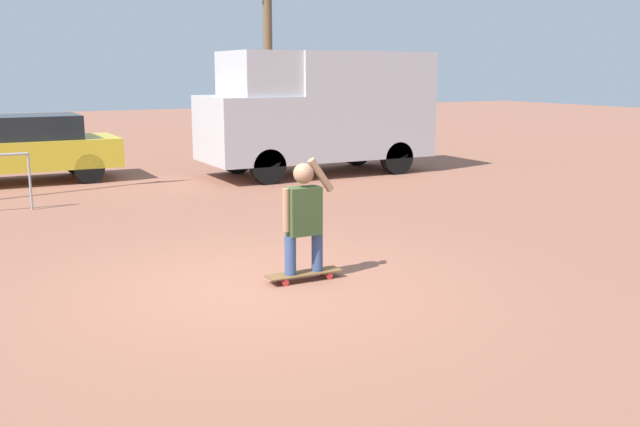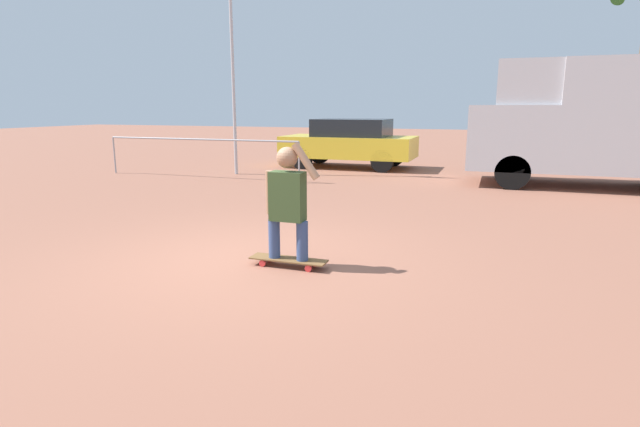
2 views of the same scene
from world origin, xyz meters
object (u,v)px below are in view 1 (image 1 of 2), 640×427
(person_skateboarder, at_px, (304,212))
(parked_car_yellow, at_px, (24,147))
(skateboard, at_px, (304,274))
(camper_van, at_px, (320,108))

(person_skateboarder, height_order, parked_car_yellow, parked_car_yellow)
(skateboard, bearing_deg, person_skateboarder, 180.00)
(skateboard, distance_m, camper_van, 9.49)
(skateboard, height_order, parked_car_yellow, parked_car_yellow)
(skateboard, relative_size, camper_van, 0.17)
(person_skateboarder, distance_m, camper_van, 9.40)
(person_skateboarder, bearing_deg, camper_van, 61.00)
(parked_car_yellow, bearing_deg, camper_van, -15.61)
(camper_van, relative_size, parked_car_yellow, 1.36)
(camper_van, distance_m, parked_car_yellow, 7.01)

